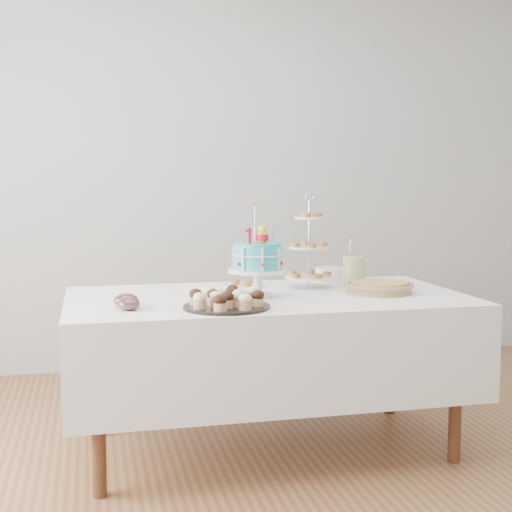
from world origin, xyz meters
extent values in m
plane|color=brown|center=(0.00, 0.00, 0.00)|extent=(5.00, 5.00, 0.00)
cube|color=#A1A4A6|center=(0.00, 2.00, 1.35)|extent=(5.00, 0.04, 2.70)
cube|color=white|center=(0.00, 0.30, 0.55)|extent=(1.92, 1.02, 0.45)
cylinder|color=#57341E|center=(-0.82, -0.07, 0.34)|extent=(0.06, 0.06, 0.67)
cylinder|color=#57341E|center=(0.82, -0.07, 0.34)|extent=(0.06, 0.06, 0.67)
cylinder|color=#57341E|center=(-0.82, 0.67, 0.34)|extent=(0.06, 0.06, 0.67)
cylinder|color=#57341E|center=(0.82, 0.67, 0.34)|extent=(0.06, 0.06, 0.67)
cylinder|color=#2BABBC|center=(-0.05, 0.27, 0.97)|extent=(0.23, 0.23, 0.12)
torus|color=silver|center=(-0.05, 0.27, 0.97)|extent=(0.24, 0.24, 0.01)
cube|color=red|center=(-0.10, 0.26, 1.07)|extent=(0.02, 0.02, 0.07)
cylinder|color=blue|center=(0.01, 0.23, 1.07)|extent=(0.01, 0.01, 0.07)
cylinder|color=silver|center=(-0.06, 0.30, 1.12)|extent=(0.00, 0.00, 0.18)
cylinder|color=gold|center=(-0.06, 0.30, 1.21)|extent=(0.05, 0.05, 0.01)
cylinder|color=black|center=(-0.26, 0.00, 0.78)|extent=(0.38, 0.38, 0.01)
ellipsoid|color=black|center=(-0.33, 0.00, 0.83)|extent=(0.06, 0.06, 0.04)
ellipsoid|color=#F2EBBB|center=(-0.18, 0.00, 0.83)|extent=(0.06, 0.06, 0.04)
cylinder|color=tan|center=(0.56, 0.25, 0.79)|extent=(0.32, 0.32, 0.04)
cylinder|color=#AE7443|center=(0.56, 0.25, 0.81)|extent=(0.28, 0.28, 0.02)
torus|color=tan|center=(0.56, 0.25, 0.81)|extent=(0.34, 0.34, 0.02)
cylinder|color=silver|center=(0.28, 0.51, 1.00)|extent=(0.01, 0.01, 0.46)
cylinder|color=white|center=(0.28, 0.51, 0.82)|extent=(0.26, 0.26, 0.01)
cylinder|color=white|center=(0.28, 0.51, 0.98)|extent=(0.21, 0.21, 0.01)
cylinder|color=white|center=(0.28, 0.51, 1.13)|extent=(0.15, 0.15, 0.01)
torus|color=silver|center=(0.28, 0.51, 1.24)|extent=(0.05, 0.01, 0.05)
cylinder|color=white|center=(0.47, 0.69, 0.81)|extent=(0.19, 0.19, 0.08)
cylinder|color=white|center=(-0.05, 0.60, 0.78)|extent=(0.22, 0.22, 0.01)
ellipsoid|color=silver|center=(-0.68, 0.05, 0.80)|extent=(0.10, 0.10, 0.06)
cylinder|color=#540716|center=(-0.68, 0.05, 0.79)|extent=(0.07, 0.07, 0.03)
ellipsoid|color=silver|center=(-0.69, 0.11, 0.80)|extent=(0.11, 0.11, 0.07)
cylinder|color=#540716|center=(-0.69, 0.11, 0.80)|extent=(0.08, 0.08, 0.03)
cylinder|color=beige|center=(0.49, 0.42, 0.85)|extent=(0.11, 0.11, 0.16)
cylinder|color=beige|center=(0.55, 0.42, 0.87)|extent=(0.01, 0.01, 0.09)
camera|label=1|loc=(-0.84, -3.02, 1.32)|focal=50.00mm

